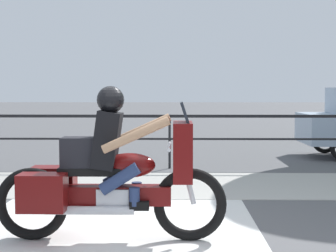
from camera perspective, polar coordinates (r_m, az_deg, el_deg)
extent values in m
plane|color=#565659|center=(5.45, -0.55, -13.11)|extent=(120.00, 120.00, 0.00)
cube|color=#A8A59E|center=(8.75, 0.02, -6.50)|extent=(44.00, 2.40, 0.01)
cube|color=silver|center=(5.31, -7.18, -13.57)|extent=(3.36, 6.00, 0.01)
cube|color=black|center=(10.43, 0.18, 1.10)|extent=(36.00, 0.04, 0.06)
cube|color=black|center=(10.46, 0.18, -1.44)|extent=(36.00, 0.03, 0.04)
cylinder|color=black|center=(10.47, 0.18, -1.74)|extent=(0.05, 0.05, 1.10)
torus|color=black|center=(5.53, 2.46, -8.68)|extent=(0.78, 0.11, 0.78)
torus|color=black|center=(5.74, -14.86, -8.34)|extent=(0.78, 0.11, 0.78)
cube|color=#5B0C0C|center=(5.55, -6.37, -7.60)|extent=(1.28, 0.22, 0.20)
cube|color=silver|center=(5.55, -6.02, -8.11)|extent=(0.34, 0.26, 0.26)
ellipsoid|color=#5B0C0C|center=(5.47, -4.29, -4.36)|extent=(0.55, 0.30, 0.26)
cube|color=black|center=(5.53, -8.14, -4.93)|extent=(0.74, 0.28, 0.08)
cube|color=#5B0C0C|center=(5.43, 1.63, -2.81)|extent=(0.20, 0.56, 0.62)
cube|color=#1E232B|center=(5.40, 1.86, 1.49)|extent=(0.10, 0.47, 0.24)
cylinder|color=silver|center=(5.42, 0.16, -2.29)|extent=(0.04, 0.70, 0.04)
cylinder|color=silver|center=(5.45, -8.72, -9.23)|extent=(0.93, 0.09, 0.09)
cube|color=#5B0C0C|center=(5.43, -13.74, -7.17)|extent=(0.48, 0.28, 0.38)
cube|color=#5B0C0C|center=(5.89, -12.56, -6.28)|extent=(0.48, 0.28, 0.38)
cylinder|color=silver|center=(5.47, 2.15, -5.77)|extent=(0.19, 0.06, 0.57)
cube|color=black|center=(5.46, -6.77, -1.53)|extent=(0.32, 0.36, 0.63)
sphere|color=tan|center=(5.44, -6.39, 2.70)|extent=(0.23, 0.23, 0.23)
sphere|color=black|center=(5.43, -6.39, 2.91)|extent=(0.29, 0.29, 0.29)
cylinder|color=navy|center=(5.35, -5.35, -5.85)|extent=(0.44, 0.13, 0.34)
cylinder|color=navy|center=(5.37, -3.74, -7.81)|extent=(0.11, 0.11, 0.19)
cube|color=black|center=(5.39, -3.19, -8.80)|extent=(0.20, 0.10, 0.09)
cylinder|color=navy|center=(5.65, -5.02, -5.33)|extent=(0.44, 0.13, 0.34)
cylinder|color=navy|center=(5.66, -3.49, -7.19)|extent=(0.11, 0.11, 0.19)
cube|color=black|center=(5.68, -2.98, -8.13)|extent=(0.20, 0.10, 0.09)
cylinder|color=tan|center=(5.13, -3.58, -1.01)|extent=(0.70, 0.09, 0.38)
cylinder|color=tan|center=(5.72, -3.11, -0.48)|extent=(0.70, 0.09, 0.38)
cube|color=black|center=(5.53, -9.85, -2.93)|extent=(0.36, 0.26, 0.33)
torus|color=black|center=(13.59, 17.02, -1.48)|extent=(0.68, 0.11, 0.68)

